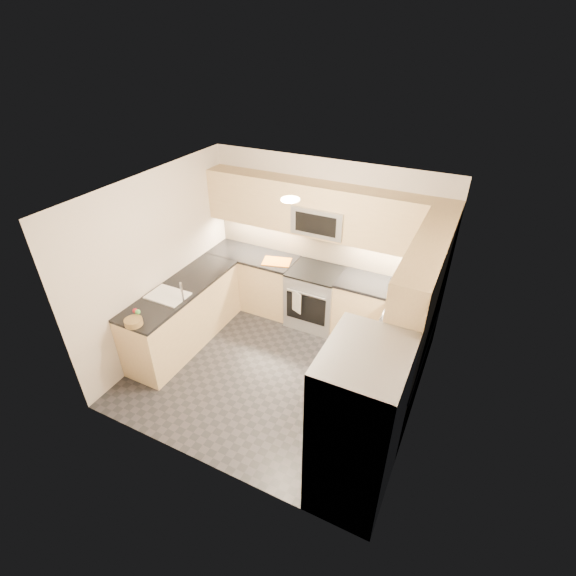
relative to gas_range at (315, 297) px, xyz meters
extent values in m
cube|color=black|center=(0.00, -1.28, -0.46)|extent=(3.60, 3.20, 0.00)
cube|color=beige|center=(0.00, -1.28, 2.04)|extent=(3.60, 3.20, 0.02)
cube|color=beige|center=(0.00, 0.32, 0.79)|extent=(3.60, 0.02, 2.50)
cube|color=beige|center=(0.00, -2.88, 0.79)|extent=(3.60, 0.02, 2.50)
cube|color=beige|center=(-1.80, -1.28, 0.79)|extent=(0.02, 3.20, 2.50)
cube|color=beige|center=(1.80, -1.28, 0.79)|extent=(0.02, 3.20, 2.50)
cube|color=#D9B883|center=(-1.09, 0.02, -0.01)|extent=(1.42, 0.60, 0.90)
cube|color=#D9B883|center=(1.09, 0.02, -0.01)|extent=(1.42, 0.60, 0.90)
cube|color=#D9B883|center=(1.50, -1.12, -0.01)|extent=(0.60, 1.70, 0.90)
cube|color=#D9B883|center=(-1.50, -1.28, -0.01)|extent=(0.60, 2.00, 0.90)
cube|color=black|center=(-1.09, 0.02, 0.47)|extent=(1.42, 0.63, 0.04)
cube|color=black|center=(1.09, 0.02, 0.47)|extent=(1.42, 0.63, 0.04)
cube|color=black|center=(1.50, -1.12, 0.47)|extent=(0.63, 1.70, 0.04)
cube|color=black|center=(-1.50, -1.28, 0.47)|extent=(0.63, 2.00, 0.04)
cube|color=#D9B883|center=(0.00, 0.15, 1.37)|extent=(3.60, 0.35, 0.75)
cube|color=#D9B883|center=(1.62, -1.00, 1.37)|extent=(0.35, 1.95, 0.75)
cube|color=#C6B08F|center=(0.00, 0.32, 0.74)|extent=(3.60, 0.01, 0.51)
cube|color=#C6B08F|center=(1.80, -0.82, 0.74)|extent=(0.01, 2.30, 0.51)
cube|color=#A4A6AC|center=(0.00, 0.00, 0.00)|extent=(0.76, 0.65, 0.91)
cube|color=black|center=(0.00, 0.00, 0.46)|extent=(0.76, 0.65, 0.03)
cube|color=black|center=(0.00, -0.33, -0.01)|extent=(0.62, 0.02, 0.45)
cylinder|color=#B2B5BA|center=(0.00, -0.35, 0.26)|extent=(0.60, 0.02, 0.02)
cube|color=#989CA0|center=(0.00, 0.12, 1.24)|extent=(0.76, 0.40, 0.40)
cube|color=black|center=(0.00, -0.08, 1.24)|extent=(0.60, 0.01, 0.28)
cube|color=#94969C|center=(1.45, -2.43, 0.45)|extent=(0.70, 0.90, 1.80)
cylinder|color=#B2B5BA|center=(1.08, -2.61, 0.49)|extent=(0.02, 0.02, 1.20)
cylinder|color=#B2B5BA|center=(1.08, -2.25, 0.49)|extent=(0.02, 0.02, 1.20)
cube|color=white|center=(-1.50, -1.53, 0.42)|extent=(0.52, 0.38, 0.16)
cylinder|color=silver|center=(-1.24, -1.53, 0.62)|extent=(0.03, 0.03, 0.28)
cylinder|color=#6DB24C|center=(1.36, -0.01, 0.57)|extent=(0.39, 0.39, 0.17)
cube|color=orange|center=(-0.63, -0.04, 0.49)|extent=(0.49, 0.40, 0.01)
cylinder|color=olive|center=(-1.45, -2.20, 0.52)|extent=(0.25, 0.25, 0.08)
sphere|color=#AC1320|center=(-1.51, -2.09, 0.60)|extent=(0.06, 0.06, 0.06)
sphere|color=green|center=(-1.47, -2.09, 0.60)|extent=(0.06, 0.06, 0.06)
cube|color=silver|center=(-0.13, -0.37, 0.10)|extent=(0.17, 0.09, 0.35)
camera|label=1|loc=(2.00, -4.98, 3.56)|focal=26.00mm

